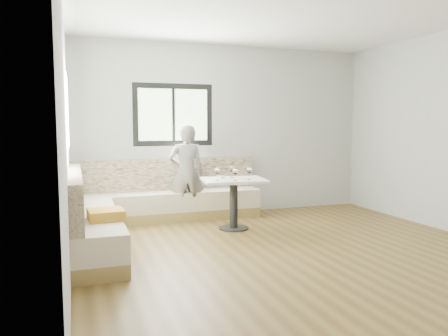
# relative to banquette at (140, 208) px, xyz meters

# --- Properties ---
(room) EXTENTS (5.01, 5.01, 2.81)m
(room) POSITION_rel_banquette_xyz_m (1.51, -1.55, 1.08)
(room) COLOR brown
(room) RESTS_ON ground
(banquette) EXTENTS (2.90, 2.80, 0.95)m
(banquette) POSITION_rel_banquette_xyz_m (0.00, 0.00, 0.00)
(banquette) COLOR olive
(banquette) RESTS_ON ground
(table) EXTENTS (0.96, 0.79, 0.72)m
(table) POSITION_rel_banquette_xyz_m (1.30, -0.28, 0.21)
(table) COLOR black
(table) RESTS_ON ground
(person) EXTENTS (0.59, 0.43, 1.50)m
(person) POSITION_rel_banquette_xyz_m (0.80, 0.48, 0.42)
(person) COLOR slate
(person) RESTS_ON ground
(olive_ramekin) EXTENTS (0.10, 0.10, 0.04)m
(olive_ramekin) POSITION_rel_banquette_xyz_m (1.13, -0.21, 0.41)
(olive_ramekin) COLOR white
(olive_ramekin) RESTS_ON table
(wine_glass_a) EXTENTS (0.08, 0.08, 0.17)m
(wine_glass_a) POSITION_rel_banquette_xyz_m (1.02, -0.37, 0.51)
(wine_glass_a) COLOR white
(wine_glass_a) RESTS_ON table
(wine_glass_b) EXTENTS (0.08, 0.08, 0.17)m
(wine_glass_b) POSITION_rel_banquette_xyz_m (1.25, -0.48, 0.51)
(wine_glass_b) COLOR white
(wine_glass_b) RESTS_ON table
(wine_glass_c) EXTENTS (0.08, 0.08, 0.17)m
(wine_glass_c) POSITION_rel_banquette_xyz_m (1.49, -0.41, 0.51)
(wine_glass_c) COLOR white
(wine_glass_c) RESTS_ON table
(wine_glass_d) EXTENTS (0.08, 0.08, 0.17)m
(wine_glass_d) POSITION_rel_banquette_xyz_m (1.33, -0.14, 0.51)
(wine_glass_d) COLOR white
(wine_glass_d) RESTS_ON table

